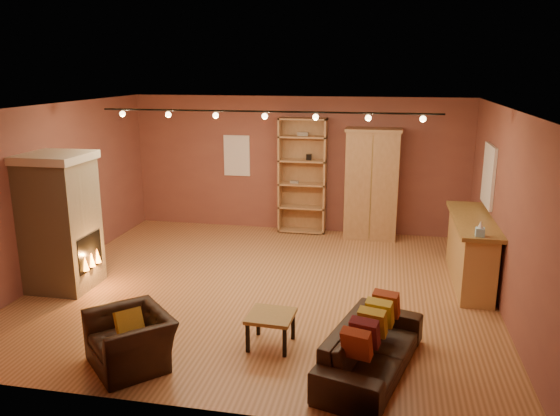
% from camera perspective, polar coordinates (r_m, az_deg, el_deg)
% --- Properties ---
extents(floor, '(7.00, 7.00, 0.00)m').
position_cam_1_polar(floor, '(8.72, -1.78, -8.18)').
color(floor, '#985F36').
rests_on(floor, ground).
extents(ceiling, '(7.00, 7.00, 0.00)m').
position_cam_1_polar(ceiling, '(8.07, -1.93, 10.51)').
color(ceiling, brown).
rests_on(ceiling, back_wall).
extents(back_wall, '(7.00, 0.02, 2.80)m').
position_cam_1_polar(back_wall, '(11.41, 1.84, 4.57)').
color(back_wall, brown).
rests_on(back_wall, floor).
extents(left_wall, '(0.02, 6.50, 2.80)m').
position_cam_1_polar(left_wall, '(9.68, -22.50, 1.68)').
color(left_wall, brown).
rests_on(left_wall, floor).
extents(right_wall, '(0.02, 6.50, 2.80)m').
position_cam_1_polar(right_wall, '(8.25, 22.57, -0.38)').
color(right_wall, brown).
rests_on(right_wall, floor).
extents(fireplace, '(1.01, 0.98, 2.12)m').
position_cam_1_polar(fireplace, '(9.02, -21.93, -1.36)').
color(fireplace, tan).
rests_on(fireplace, floor).
extents(back_window, '(0.56, 0.04, 0.86)m').
position_cam_1_polar(back_window, '(11.64, -4.53, 5.48)').
color(back_window, white).
rests_on(back_window, back_wall).
extents(bookcase, '(0.98, 0.38, 2.39)m').
position_cam_1_polar(bookcase, '(11.30, 2.41, 3.50)').
color(bookcase, tan).
rests_on(bookcase, floor).
extents(armoire, '(1.09, 0.62, 2.22)m').
position_cam_1_polar(armoire, '(11.04, 9.55, 2.53)').
color(armoire, tan).
rests_on(armoire, floor).
extents(bar_counter, '(0.60, 2.24, 1.07)m').
position_cam_1_polar(bar_counter, '(9.21, 19.27, -4.15)').
color(bar_counter, tan).
rests_on(bar_counter, floor).
extents(tissue_box, '(0.13, 0.13, 0.22)m').
position_cam_1_polar(tissue_box, '(8.10, 20.18, -2.17)').
color(tissue_box, '#93CFEC').
rests_on(tissue_box, bar_counter).
extents(right_window, '(0.05, 0.90, 1.00)m').
position_cam_1_polar(right_window, '(9.54, 20.97, 3.19)').
color(right_window, white).
rests_on(right_window, right_wall).
extents(loveseat, '(1.04, 1.99, 0.78)m').
position_cam_1_polar(loveseat, '(6.38, 9.58, -13.43)').
color(loveseat, black).
rests_on(loveseat, floor).
extents(armchair, '(1.11, 1.11, 0.83)m').
position_cam_1_polar(armchair, '(6.64, -15.40, -12.33)').
color(armchair, black).
rests_on(armchair, floor).
extents(coffee_table, '(0.58, 0.58, 0.42)m').
position_cam_1_polar(coffee_table, '(6.85, -0.95, -11.50)').
color(coffee_table, olive).
rests_on(coffee_table, floor).
extents(track_rail, '(5.20, 0.09, 0.13)m').
position_cam_1_polar(track_rail, '(8.27, -1.61, 9.79)').
color(track_rail, black).
rests_on(track_rail, ceiling).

